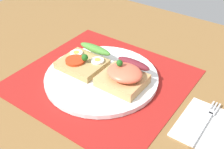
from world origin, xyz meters
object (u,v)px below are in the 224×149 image
object	(u,v)px
sandwich_salmon	(124,76)
napkin	(210,126)
plate	(101,77)
sandwich_egg_tomato	(85,60)
fork	(206,121)

from	to	relation	value
sandwich_salmon	napkin	bearing A→B (deg)	-0.45
plate	napkin	size ratio (longest dim) A/B	2.07
sandwich_salmon	plate	bearing A→B (deg)	-175.61
sandwich_egg_tomato	napkin	distance (cm)	31.69
sandwich_egg_tomato	fork	bearing A→B (deg)	-0.97
sandwich_egg_tomato	fork	size ratio (longest dim) A/B	0.75
plate	sandwich_egg_tomato	bearing A→B (deg)	169.47
napkin	plate	bearing A→B (deg)	-179.33
sandwich_salmon	napkin	distance (cm)	20.10
sandwich_egg_tomato	napkin	world-z (taller)	sandwich_egg_tomato
sandwich_salmon	fork	bearing A→B (deg)	0.31
sandwich_salmon	fork	xyz separation A→B (cm)	(18.84, 0.10, -2.83)
plate	fork	size ratio (longest dim) A/B	1.90
plate	fork	xyz separation A→B (cm)	(24.80, 0.56, -0.09)
sandwich_egg_tomato	sandwich_salmon	xyz separation A→B (cm)	(11.77, -0.62, 0.90)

